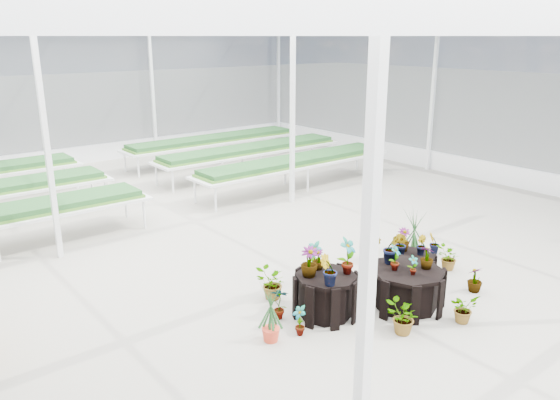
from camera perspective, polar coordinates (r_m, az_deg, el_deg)
ground_plane at (r=9.76m, az=2.92°, el=-8.73°), size 24.00×24.00×0.00m
greenhouse_shell at (r=9.02m, az=3.13°, el=4.27°), size 18.00×24.00×4.50m
steel_frame at (r=9.02m, az=3.13°, el=4.27°), size 18.00×24.00×4.50m
nursery_benches at (r=15.43m, az=-15.15°, el=2.00°), size 16.00×7.00×0.84m
plinth_tall at (r=8.63m, az=4.79°, el=-9.86°), size 1.26×1.26×0.68m
plinth_mid at (r=9.09m, az=13.00°, el=-8.93°), size 1.37×1.37×0.64m
plinth_low at (r=10.26m, az=13.40°, el=-6.64°), size 0.98×0.98×0.41m
nursery_plants at (r=9.25m, az=9.33°, el=-7.21°), size 4.87×3.10×1.27m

